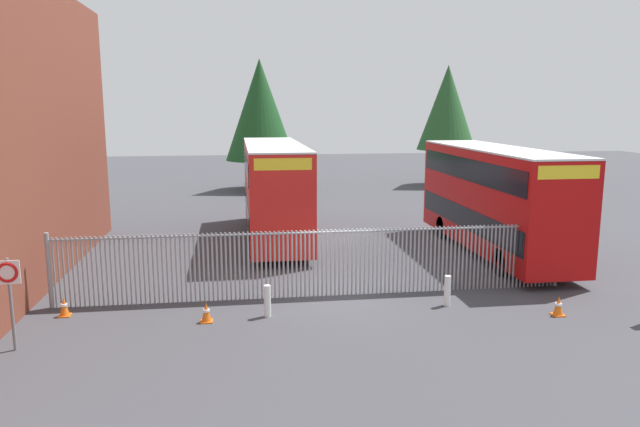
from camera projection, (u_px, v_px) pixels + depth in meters
ground_plane at (308, 241)px, 27.15m from camera, size 100.00×100.00×0.00m
palisade_fence at (318, 261)px, 19.05m from camera, size 16.59×0.14×2.35m
double_decker_bus_near_gate at (495, 196)px, 24.51m from camera, size 2.54×10.81×4.42m
double_decker_bus_behind_fence_left at (274, 187)px, 27.15m from camera, size 2.54×10.81×4.42m
bollard_near_left at (267, 301)px, 17.30m from camera, size 0.20×0.20×0.95m
bollard_center_front at (447, 291)px, 18.27m from camera, size 0.20×0.20×0.95m
traffic_cone_by_gate at (206, 312)px, 16.89m from camera, size 0.34×0.34×0.59m
traffic_cone_mid_forecourt at (64, 307)px, 17.36m from camera, size 0.34×0.34×0.59m
traffic_cone_near_kerb at (558, 306)px, 17.42m from camera, size 0.34×0.34×0.59m
speed_limit_sign_post at (9, 283)px, 14.64m from camera, size 0.60×0.14×2.40m
tree_tall_back at (260, 110)px, 42.87m from camera, size 5.08×5.08×9.48m
tree_short_side at (447, 108)px, 45.39m from camera, size 4.48×4.48×9.20m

